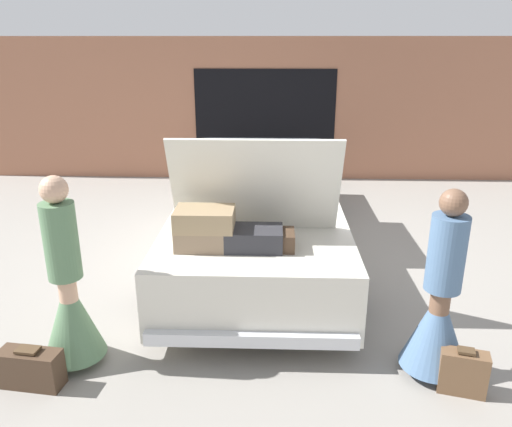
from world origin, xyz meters
name	(u,v)px	position (x,y,z in m)	size (l,w,h in m)	color
ground_plane	(260,248)	(0.00, 0.00, 0.00)	(40.00, 40.00, 0.00)	gray
garage_wall_back	(265,110)	(0.00, 3.76, 1.39)	(12.00, 0.14, 2.80)	#9E664C
car	(259,206)	(0.00, 0.00, 0.61)	(2.01, 5.32, 1.88)	silver
person_left	(69,299)	(-1.57, -2.63, 0.63)	(0.54, 0.54, 1.73)	tan
person_right	(439,312)	(1.57, -2.67, 0.60)	(0.56, 0.56, 1.66)	brown
suitcase_beside_left_person	(31,368)	(-1.82, -2.97, 0.17)	(0.54, 0.26, 0.36)	#473323
suitcase_beside_right_person	(463,372)	(1.74, -2.93, 0.19)	(0.40, 0.25, 0.40)	brown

